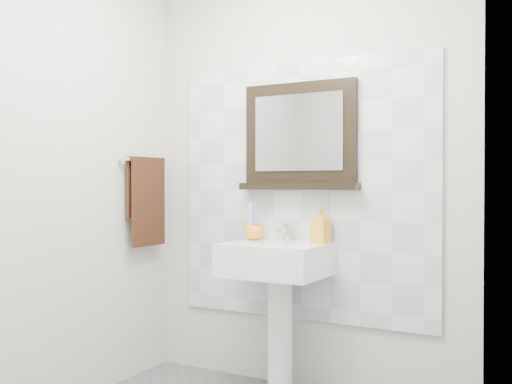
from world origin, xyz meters
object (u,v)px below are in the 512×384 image
Objects in this scene: framed_mirror at (300,139)px; hand_towel at (147,194)px; pedestal_sink at (276,276)px; toothbrush_cup at (254,232)px; soap_dispenser at (321,226)px.

hand_towel is (-0.94, -0.24, -0.33)m from framed_mirror.
pedestal_sink reaches higher than toothbrush_cup.
pedestal_sink is 1.75× the size of hand_towel.
toothbrush_cup is at bearing 151.64° from pedestal_sink.
framed_mirror reaches higher than hand_towel.
toothbrush_cup is 0.15× the size of framed_mirror.
toothbrush_cup is (-0.21, 0.11, 0.23)m from pedestal_sink.
pedestal_sink is 8.55× the size of toothbrush_cup.
framed_mirror is at bearing 14.15° from hand_towel.
pedestal_sink is 0.99m from hand_towel.
toothbrush_cup is 0.61m from framed_mirror.
pedestal_sink is at bearing -28.36° from toothbrush_cup.
pedestal_sink is 0.33m from toothbrush_cup.
hand_towel reaches higher than soap_dispenser.
soap_dispenser is 0.35× the size of hand_towel.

